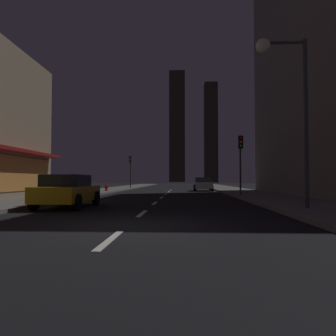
% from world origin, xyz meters
% --- Properties ---
extents(ground_plane, '(78.00, 136.00, 0.10)m').
position_xyz_m(ground_plane, '(0.00, 32.00, -0.05)').
color(ground_plane, black).
extents(sidewalk_right, '(4.00, 76.00, 0.15)m').
position_xyz_m(sidewalk_right, '(7.00, 32.00, 0.07)').
color(sidewalk_right, '#605E59').
rests_on(sidewalk_right, ground).
extents(sidewalk_left, '(4.00, 76.00, 0.15)m').
position_xyz_m(sidewalk_left, '(-7.00, 32.00, 0.07)').
color(sidewalk_left, '#605E59').
rests_on(sidewalk_left, ground).
extents(lane_marking_center, '(0.16, 33.40, 0.01)m').
position_xyz_m(lane_marking_center, '(0.00, 13.60, 0.01)').
color(lane_marking_center, silver).
rests_on(lane_marking_center, ground).
extents(skyscraper_distant_tall, '(7.72, 5.34, 54.60)m').
position_xyz_m(skyscraper_distant_tall, '(-1.68, 151.93, 27.30)').
color(skyscraper_distant_tall, '#363328').
rests_on(skyscraper_distant_tall, ground).
extents(skyscraper_distant_mid, '(5.10, 6.65, 39.38)m').
position_xyz_m(skyscraper_distant_mid, '(12.30, 121.49, 19.69)').
color(skyscraper_distant_mid, '#302D24').
rests_on(skyscraper_distant_mid, ground).
extents(car_parked_near, '(1.98, 4.24, 1.45)m').
position_xyz_m(car_parked_near, '(-3.60, 5.53, 0.74)').
color(car_parked_near, gold).
rests_on(car_parked_near, ground).
extents(car_parked_far, '(1.98, 4.24, 1.45)m').
position_xyz_m(car_parked_far, '(3.60, 26.94, 0.74)').
color(car_parked_far, silver).
rests_on(car_parked_far, ground).
extents(fire_hydrant_far_left, '(0.42, 0.30, 0.65)m').
position_xyz_m(fire_hydrant_far_left, '(-5.90, 22.41, 0.45)').
color(fire_hydrant_far_left, red).
rests_on(fire_hydrant_far_left, sidewalk_left).
extents(traffic_light_near_right, '(0.32, 0.48, 4.20)m').
position_xyz_m(traffic_light_near_right, '(5.50, 14.45, 3.19)').
color(traffic_light_near_right, '#2D2D2D').
rests_on(traffic_light_near_right, sidewalk_right).
extents(traffic_light_far_left, '(0.32, 0.48, 4.20)m').
position_xyz_m(traffic_light_far_left, '(-5.50, 34.02, 3.19)').
color(traffic_light_far_left, '#2D2D2D').
rests_on(traffic_light_far_left, sidewalk_left).
extents(street_lamp_right, '(1.96, 0.56, 6.58)m').
position_xyz_m(street_lamp_right, '(5.38, 4.06, 5.07)').
color(street_lamp_right, '#38383D').
rests_on(street_lamp_right, sidewalk_right).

